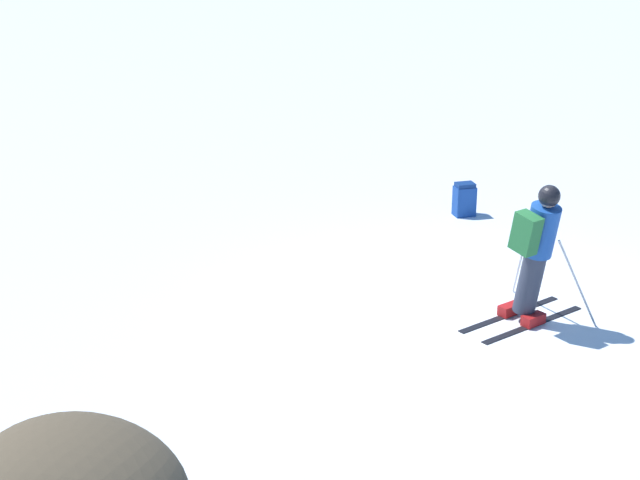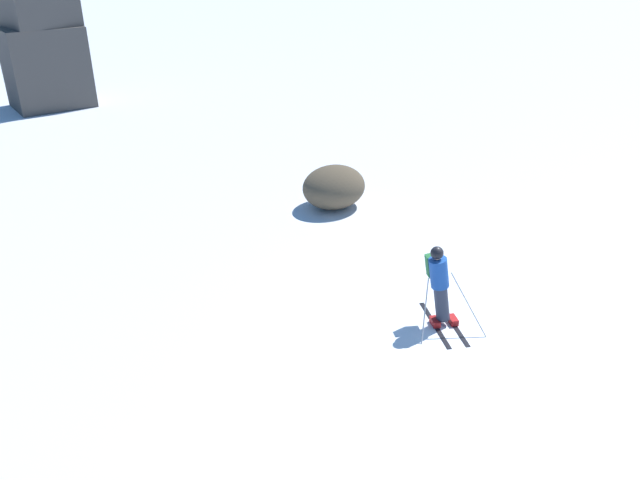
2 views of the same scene
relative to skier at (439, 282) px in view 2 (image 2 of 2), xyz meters
The scene contains 4 objects.
ground_plane 1.31m from the skier, ahead, with size 300.00×300.00×0.00m, color white.
skier is the anchor object (origin of this frame).
rock_pillar 21.94m from the skier, 93.63° to the left, with size 3.08×2.70×9.46m.
exposed_boulder_1 6.03m from the skier, 72.16° to the left, with size 1.79×1.52×1.16m, color brown.
Camera 2 is at (-8.58, -6.77, 6.79)m, focal length 35.00 mm.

